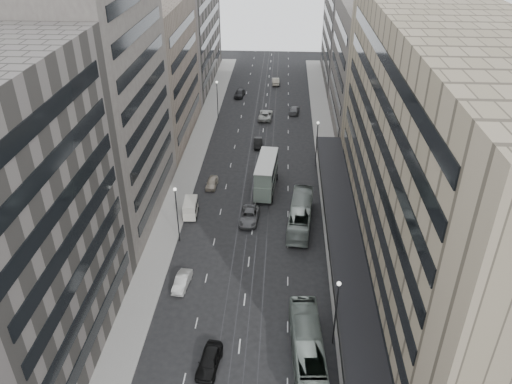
% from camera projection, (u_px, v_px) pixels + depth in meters
% --- Properties ---
extents(ground, '(220.00, 220.00, 0.00)m').
position_uv_depth(ground, '(244.00, 306.00, 57.00)').
color(ground, black).
rests_on(ground, ground).
extents(sidewalk_right, '(4.00, 125.00, 0.15)m').
position_uv_depth(sidewalk_right, '(327.00, 160.00, 88.60)').
color(sidewalk_right, gray).
rests_on(sidewalk_right, ground).
extents(sidewalk_left, '(4.00, 125.00, 0.15)m').
position_uv_depth(sidewalk_left, '(194.00, 156.00, 89.77)').
color(sidewalk_left, gray).
rests_on(sidewalk_left, ground).
extents(department_store, '(19.20, 60.00, 30.00)m').
position_uv_depth(department_store, '(441.00, 162.00, 55.22)').
color(department_store, gray).
rests_on(department_store, ground).
extents(building_right_mid, '(15.00, 28.00, 24.00)m').
position_uv_depth(building_right_mid, '(377.00, 70.00, 94.53)').
color(building_right_mid, '#504A45').
rests_on(building_right_mid, ground).
extents(building_right_far, '(15.00, 32.00, 28.00)m').
position_uv_depth(building_right_far, '(359.00, 25.00, 119.29)').
color(building_right_far, '#5A5651').
rests_on(building_right_far, ground).
extents(building_left_b, '(15.00, 26.00, 34.00)m').
position_uv_depth(building_left_b, '(91.00, 102.00, 65.72)').
color(building_left_b, '#504A45').
rests_on(building_left_b, ground).
extents(building_left_c, '(15.00, 28.00, 25.00)m').
position_uv_depth(building_left_c, '(146.00, 73.00, 91.21)').
color(building_left_c, '#6B5E53').
rests_on(building_left_c, ground).
extents(building_left_d, '(15.00, 38.00, 28.00)m').
position_uv_depth(building_left_d, '(179.00, 25.00, 118.81)').
color(building_left_d, '#5A5651').
rests_on(building_left_d, ground).
extents(lamp_right_near, '(0.44, 0.44, 8.32)m').
position_uv_depth(lamp_right_near, '(337.00, 306.00, 49.58)').
color(lamp_right_near, '#262628').
rests_on(lamp_right_near, ground).
extents(lamp_right_far, '(0.44, 0.44, 8.32)m').
position_uv_depth(lamp_right_far, '(317.00, 139.00, 83.95)').
color(lamp_right_far, '#262628').
rests_on(lamp_right_far, ground).
extents(lamp_left_near, '(0.44, 0.44, 8.32)m').
position_uv_depth(lamp_left_near, '(177.00, 208.00, 65.14)').
color(lamp_left_near, '#262628').
rests_on(lamp_left_near, ground).
extents(lamp_left_far, '(0.44, 0.44, 8.32)m').
position_uv_depth(lamp_left_far, '(217.00, 96.00, 102.09)').
color(lamp_left_far, '#262628').
rests_on(lamp_left_far, ground).
extents(bus_near, '(3.64, 12.43, 3.42)m').
position_uv_depth(bus_near, '(307.00, 347.00, 49.54)').
color(bus_near, gray).
rests_on(bus_near, ground).
extents(bus_far, '(4.02, 12.50, 3.42)m').
position_uv_depth(bus_far, '(301.00, 214.00, 70.31)').
color(bus_far, '#939F98').
rests_on(bus_far, ground).
extents(double_decker, '(3.65, 9.92, 5.32)m').
position_uv_depth(double_decker, '(266.00, 174.00, 78.09)').
color(double_decker, slate).
rests_on(double_decker, ground).
extents(panel_van, '(2.15, 4.06, 2.50)m').
position_uv_depth(panel_van, '(190.00, 208.00, 72.42)').
color(panel_van, silver).
rests_on(panel_van, ground).
extents(sedan_0, '(2.54, 5.07, 1.66)m').
position_uv_depth(sedan_0, '(209.00, 361.00, 49.20)').
color(sedan_0, black).
rests_on(sedan_0, ground).
extents(sedan_1, '(1.93, 4.40, 1.40)m').
position_uv_depth(sedan_1, '(182.00, 281.00, 59.54)').
color(sedan_1, '#B5B5B1').
rests_on(sedan_1, ground).
extents(sedan_2, '(2.91, 5.73, 1.55)m').
position_uv_depth(sedan_2, '(249.00, 216.00, 71.57)').
color(sedan_2, '#5B5B5E').
rests_on(sedan_2, ground).
extents(sedan_4, '(1.84, 4.19, 1.40)m').
position_uv_depth(sedan_4, '(212.00, 183.00, 80.14)').
color(sedan_4, '#B4A795').
rests_on(sedan_4, ground).
extents(sedan_5, '(1.83, 4.42, 1.42)m').
position_uv_depth(sedan_5, '(258.00, 143.00, 93.17)').
color(sedan_5, black).
rests_on(sedan_5, ground).
extents(sedan_6, '(3.05, 6.06, 1.65)m').
position_uv_depth(sedan_6, '(266.00, 115.00, 104.87)').
color(sedan_6, '#B7B8B4').
rests_on(sedan_6, ground).
extents(sedan_7, '(2.38, 4.95, 1.39)m').
position_uv_depth(sedan_7, '(294.00, 110.00, 107.65)').
color(sedan_7, '#5B5B5E').
rests_on(sedan_7, ground).
extents(sedan_8, '(2.52, 5.12, 1.68)m').
position_uv_depth(sedan_8, '(240.00, 93.00, 116.35)').
color(sedan_8, black).
rests_on(sedan_8, ground).
extents(sedan_9, '(1.93, 4.95, 1.61)m').
position_uv_depth(sedan_9, '(276.00, 81.00, 124.23)').
color(sedan_9, '#B6AC96').
rests_on(sedan_9, ground).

